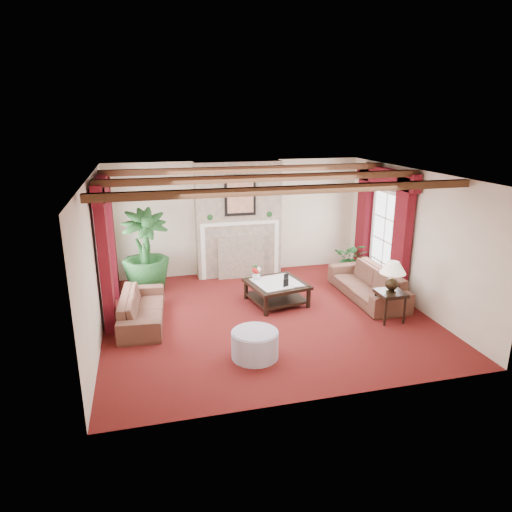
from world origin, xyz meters
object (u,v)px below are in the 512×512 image
object	(u,v)px
sofa_left	(142,303)
side_table	(390,306)
sofa_right	(368,279)
coffee_table	(276,293)
ottoman	(255,345)
potted_palm	(147,269)

from	to	relation	value
sofa_left	side_table	bearing A→B (deg)	-98.72
sofa_right	coffee_table	bearing A→B (deg)	-96.26
sofa_left	sofa_right	world-z (taller)	sofa_right
sofa_right	ottoman	world-z (taller)	sofa_right
sofa_left	ottoman	bearing A→B (deg)	-131.47
ottoman	potted_palm	bearing A→B (deg)	115.06
potted_palm	coffee_table	world-z (taller)	potted_palm
coffee_table	side_table	xyz separation A→B (m)	(1.81, -1.31, 0.07)
sofa_left	coffee_table	xyz separation A→B (m)	(2.67, 0.26, -0.15)
coffee_table	side_table	bearing A→B (deg)	-46.91
sofa_left	side_table	world-z (taller)	sofa_left
sofa_left	coffee_table	bearing A→B (deg)	-79.92
sofa_right	sofa_left	bearing A→B (deg)	-89.78
coffee_table	ottoman	world-z (taller)	coffee_table
side_table	ottoman	bearing A→B (deg)	-165.47
potted_palm	ottoman	size ratio (longest dim) A/B	2.62
sofa_left	ottoman	world-z (taller)	sofa_left
sofa_right	ottoman	distance (m)	3.43
sofa_right	potted_palm	distance (m)	4.73
sofa_left	sofa_right	distance (m)	4.60
coffee_table	sofa_left	bearing A→B (deg)	174.63
side_table	ottoman	world-z (taller)	side_table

